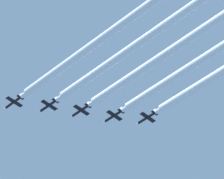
{
  "coord_description": "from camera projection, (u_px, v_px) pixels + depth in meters",
  "views": [
    {
      "loc": [
        -151.64,
        -166.13,
        1.34
      ],
      "look_at": [
        0.13,
        -17.44,
        197.57
      ],
      "focal_mm": 120.94,
      "sensor_mm": 36.0,
      "label": 1
    }
  ],
  "objects": [
    {
      "name": "smoke_trail_second_echelon",
      "position": [
        143.0,
        40.0,
        272.26
      ],
      "size": [
        3.21,
        92.09,
        3.21
      ],
      "color": "white"
    },
    {
      "name": "jet_lead",
      "position": [
        13.0,
        103.0,
        299.16
      ],
      "size": [
        7.67,
        11.16,
        2.68
      ],
      "color": "black"
    },
    {
      "name": "jet_third_echelon",
      "position": [
        80.0,
        111.0,
        297.88
      ],
      "size": [
        7.67,
        11.16,
        2.68
      ],
      "color": "black"
    },
    {
      "name": "jet_fourth_echelon",
      "position": [
        113.0,
        116.0,
        298.34
      ],
      "size": [
        7.67,
        11.16,
        2.68
      ],
      "color": "black"
    },
    {
      "name": "smoke_trail_fourth_echelon",
      "position": [
        197.0,
        63.0,
        276.2
      ],
      "size": [
        3.21,
        75.84,
        3.21
      ],
      "color": "white"
    },
    {
      "name": "jet_fifth_echelon",
      "position": [
        146.0,
        118.0,
        297.8
      ],
      "size": [
        7.67,
        11.16,
        2.68
      ],
      "color": "black"
    },
    {
      "name": "smoke_trail_third_echelon",
      "position": [
        157.0,
        60.0,
        276.92
      ],
      "size": [
        3.21,
        71.25,
        3.21
      ],
      "color": "white"
    },
    {
      "name": "smoke_trail_lead",
      "position": [
        98.0,
        41.0,
        274.4
      ],
      "size": [
        3.21,
        86.1,
        3.21
      ],
      "color": "white"
    },
    {
      "name": "jet_second_echelon",
      "position": [
        48.0,
        106.0,
        298.57
      ],
      "size": [
        7.67,
        11.16,
        2.68
      ],
      "color": "black"
    }
  ]
}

